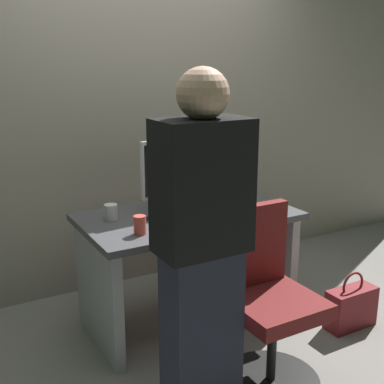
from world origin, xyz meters
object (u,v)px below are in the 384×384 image
monitor (179,169)px  cup_near_keyboard (140,225)px  desk (188,249)px  keyboard (183,216)px  handbag (351,307)px  person_at_desk (202,253)px  office_chair (267,306)px  cell_phone (277,209)px  book_stack (232,194)px  mouse (222,208)px  cup_by_monitor (111,212)px

monitor → cup_near_keyboard: size_ratio=5.14×
desk → keyboard: (-0.06, -0.05, 0.24)m
handbag → person_at_desk: bearing=-169.5°
desk → person_at_desk: (-0.38, -0.82, 0.34)m
office_chair → cell_phone: size_ratio=6.53×
desk → handbag: (0.86, -0.59, -0.36)m
cup_near_keyboard → book_stack: book_stack is taller
book_stack → cell_phone: (0.15, -0.30, -0.05)m
office_chair → book_stack: office_chair is taller
desk → keyboard: size_ratio=3.08×
mouse → cup_near_keyboard: (-0.63, -0.14, 0.04)m
person_at_desk → keyboard: 0.84m
cup_near_keyboard → office_chair: bearing=-49.1°
mouse → cup_by_monitor: 0.70m
handbag → desk: bearing=145.8°
cup_near_keyboard → cup_by_monitor: bearing=98.8°
cup_near_keyboard → handbag: 1.48m
cup_by_monitor → cell_phone: bearing=-18.2°
book_stack → cell_phone: 0.34m
office_chair → cup_near_keyboard: size_ratio=8.96×
person_at_desk → handbag: bearing=10.5°
office_chair → book_stack: (0.33, 0.83, 0.36)m
desk → cup_near_keyboard: 0.54m
mouse → handbag: (0.65, -0.53, -0.62)m
mouse → cell_phone: bearing=-25.7°
person_at_desk → cup_by_monitor: size_ratio=17.37×
mouse → book_stack: size_ratio=0.44×
mouse → handbag: bearing=-39.5°
monitor → cup_by_monitor: 0.51m
cup_near_keyboard → book_stack: (0.80, 0.29, -0.00)m
desk → cup_by_monitor: 0.55m
person_at_desk → keyboard: bearing=67.3°
monitor → mouse: bearing=-41.2°
person_at_desk → monitor: person_at_desk is taller
cup_near_keyboard → keyboard: bearing=22.9°
desk → office_chair: office_chair is taller
person_at_desk → mouse: size_ratio=16.39×
book_stack → desk: bearing=-166.7°
keyboard → book_stack: (0.45, 0.14, 0.04)m
keyboard → cup_near_keyboard: 0.38m
monitor → book_stack: (0.38, -0.04, -0.20)m
keyboard → book_stack: book_stack is taller
desk → mouse: size_ratio=13.24×
person_at_desk → cell_phone: 1.11m
person_at_desk → cell_phone: person_at_desk is taller
monitor → handbag: monitor is taller
book_stack → cell_phone: book_stack is taller
book_stack → keyboard: bearing=-162.5°
desk → monitor: bearing=87.6°
cell_phone → handbag: bearing=-32.9°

